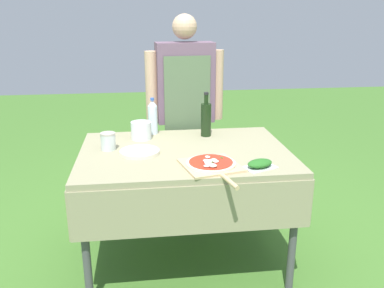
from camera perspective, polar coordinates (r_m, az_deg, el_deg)
name	(u,v)px	position (r m, az deg, el deg)	size (l,w,h in m)	color
ground_plane	(185,257)	(2.85, -0.96, -15.62)	(12.00, 12.00, 0.00)	#477A2D
prep_table	(185,163)	(2.54, -1.04, -2.69)	(1.30, 0.93, 0.77)	gray
person_cook	(185,103)	(3.09, -0.98, 5.82)	(0.59, 0.22, 1.57)	#4C4C51
pizza_on_peel	(211,165)	(2.24, 2.75, -2.89)	(0.36, 0.50, 0.06)	#D1B27F
oil_bottle	(206,119)	(2.77, 1.98, 3.56)	(0.07, 0.07, 0.30)	black
water_bottle	(153,117)	(2.84, -5.53, 3.80)	(0.07, 0.07, 0.25)	silver
herb_container	(260,164)	(2.25, 9.50, -2.79)	(0.21, 0.17, 0.05)	silver
mixing_tub	(141,130)	(2.74, -7.15, 1.90)	(0.14, 0.14, 0.12)	silver
plate_stack	(140,152)	(2.47, -7.36, -1.10)	(0.24, 0.24, 0.02)	beige
sauce_jar	(108,142)	(2.56, -11.67, 0.24)	(0.09, 0.09, 0.11)	silver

